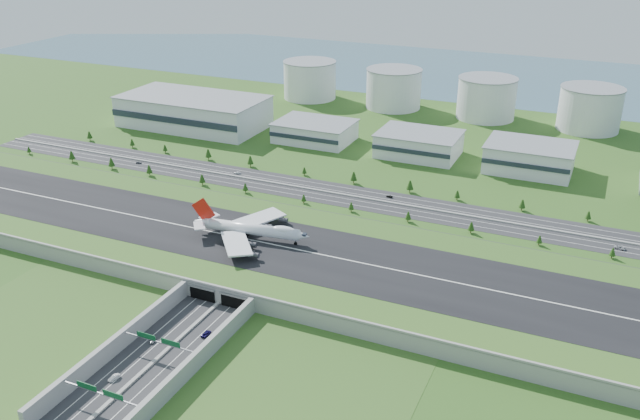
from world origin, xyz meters
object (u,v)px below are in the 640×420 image
at_px(car_2, 206,334).
at_px(car_4, 139,163).
at_px(car_0, 153,340).
at_px(fuel_tank_a, 310,80).
at_px(car_5, 389,196).
at_px(car_6, 620,248).
at_px(car_7, 237,173).
at_px(car_1, 114,378).
at_px(boeing_747, 251,229).

bearing_deg(car_2, car_4, -46.14).
bearing_deg(car_0, fuel_tank_a, 86.37).
xyz_separation_m(fuel_tank_a, car_5, (151.74, -206.65, -16.70)).
bearing_deg(car_6, car_7, 99.02).
bearing_deg(car_1, car_6, 59.83).
height_order(car_2, car_4, car_2).
relative_size(fuel_tank_a, car_2, 8.86).
distance_m(car_1, car_5, 221.36).
bearing_deg(car_7, car_0, 10.44).
bearing_deg(fuel_tank_a, car_0, -74.43).
bearing_deg(car_4, car_2, -153.41).
height_order(boeing_747, car_2, boeing_747).
height_order(boeing_747, car_1, boeing_747).
xyz_separation_m(car_4, car_5, (185.90, 14.06, -0.02)).
distance_m(car_0, car_4, 228.58).
height_order(boeing_747, car_0, boeing_747).
distance_m(fuel_tank_a, car_4, 223.97).
relative_size(fuel_tank_a, car_6, 8.37).
bearing_deg(car_1, car_5, 90.95).
bearing_deg(car_6, fuel_tank_a, 64.55).
distance_m(boeing_747, car_5, 111.23).
bearing_deg(boeing_747, car_5, 59.68).
height_order(boeing_747, car_4, boeing_747).
xyz_separation_m(fuel_tank_a, car_0, (110.73, -397.51, -16.57)).
bearing_deg(car_7, car_5, 81.71).
bearing_deg(car_2, car_0, 34.82).
distance_m(fuel_tank_a, car_7, 214.32).
xyz_separation_m(car_5, car_7, (-110.41, -2.98, 0.04)).
distance_m(boeing_747, car_6, 199.39).
xyz_separation_m(car_0, car_1, (1.81, -27.01, 0.03)).
bearing_deg(car_4, fuel_tank_a, -27.09).
xyz_separation_m(fuel_tank_a, car_6, (288.83, -224.02, -16.55)).
xyz_separation_m(boeing_747, car_6, (180.22, 84.33, -12.86)).
distance_m(fuel_tank_a, car_2, 405.77).
relative_size(boeing_747, car_0, 13.91).
height_order(car_0, car_1, car_1).
xyz_separation_m(car_1, car_2, (16.34, 40.12, -0.05)).
bearing_deg(car_0, car_6, 25.05).
xyz_separation_m(boeing_747, car_0, (2.12, -89.16, -12.88)).
distance_m(car_4, car_6, 323.00).
xyz_separation_m(car_4, car_7, (75.49, 11.08, 0.01)).
bearing_deg(car_7, car_1, 8.50).
bearing_deg(car_6, boeing_747, 127.42).
height_order(car_0, car_7, car_0).
distance_m(car_1, car_4, 251.11).
relative_size(boeing_747, car_6, 11.05).
relative_size(car_5, car_7, 0.83).
distance_m(car_2, car_6, 226.51).
relative_size(fuel_tank_a, car_0, 10.54).
distance_m(car_2, car_5, 179.21).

